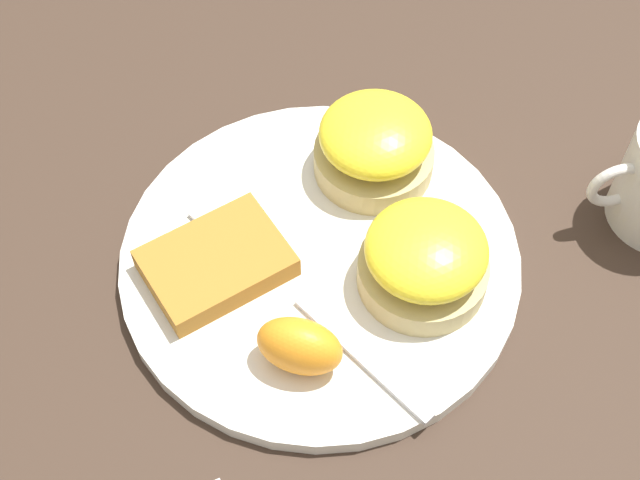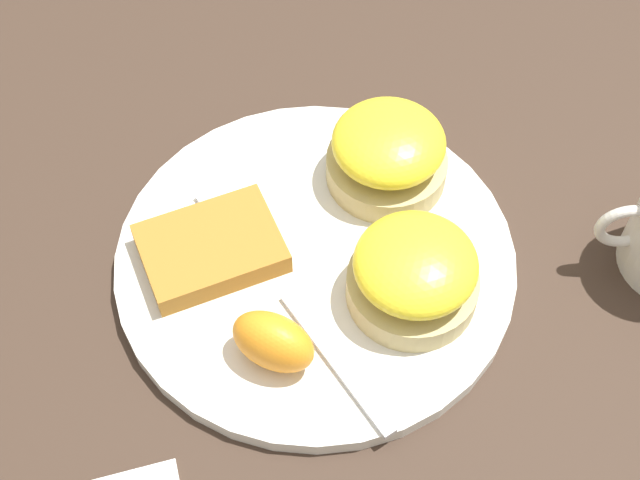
# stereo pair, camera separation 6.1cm
# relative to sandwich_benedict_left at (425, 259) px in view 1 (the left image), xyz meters

# --- Properties ---
(ground_plane) EXTENTS (1.10, 1.10, 0.00)m
(ground_plane) POSITION_rel_sandwich_benedict_left_xyz_m (0.07, -0.04, -0.04)
(ground_plane) COLOR #38281E
(plate) EXTENTS (0.30, 0.30, 0.01)m
(plate) POSITION_rel_sandwich_benedict_left_xyz_m (0.07, -0.04, -0.04)
(plate) COLOR silver
(plate) RESTS_ON ground_plane
(sandwich_benedict_left) EXTENTS (0.10, 0.10, 0.06)m
(sandwich_benedict_left) POSITION_rel_sandwich_benedict_left_xyz_m (0.00, 0.00, 0.00)
(sandwich_benedict_left) COLOR tan
(sandwich_benedict_left) RESTS_ON plate
(sandwich_benedict_right) EXTENTS (0.10, 0.10, 0.06)m
(sandwich_benedict_right) POSITION_rel_sandwich_benedict_left_xyz_m (0.01, -0.11, 0.00)
(sandwich_benedict_right) COLOR tan
(sandwich_benedict_right) RESTS_ON plate
(hashbrown_patty) EXTENTS (0.12, 0.11, 0.02)m
(hashbrown_patty) POSITION_rel_sandwich_benedict_left_xyz_m (0.15, -0.04, -0.02)
(hashbrown_patty) COLOR #A16A25
(hashbrown_patty) RESTS_ON plate
(orange_wedge) EXTENTS (0.07, 0.06, 0.04)m
(orange_wedge) POSITION_rel_sandwich_benedict_left_xyz_m (0.10, 0.05, -0.01)
(orange_wedge) COLOR orange
(orange_wedge) RESTS_ON plate
(fork) EXTENTS (0.15, 0.21, 0.00)m
(fork) POSITION_rel_sandwich_benedict_left_xyz_m (0.10, -0.01, -0.03)
(fork) COLOR silver
(fork) RESTS_ON plate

